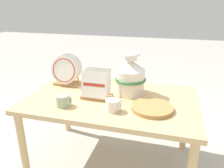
{
  "coord_description": "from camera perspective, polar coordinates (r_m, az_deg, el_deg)",
  "views": [
    {
      "loc": [
        0.41,
        -1.47,
        1.29
      ],
      "look_at": [
        0.0,
        0.0,
        0.71
      ],
      "focal_mm": 35.0,
      "sensor_mm": 36.0,
      "label": 1
    }
  ],
  "objects": [
    {
      "name": "mug_sage_glaze",
      "position": [
        1.56,
        -12.58,
        -4.29
      ],
      "size": [
        0.1,
        0.09,
        0.08
      ],
      "color": "#9EB28E",
      "rests_on": "display_table"
    },
    {
      "name": "mug_cream_glaze",
      "position": [
        1.46,
        0.33,
        -5.63
      ],
      "size": [
        0.1,
        0.09,
        0.08
      ],
      "color": "silver",
      "rests_on": "display_table"
    },
    {
      "name": "display_table",
      "position": [
        1.7,
        0.0,
        -5.59
      ],
      "size": [
        1.27,
        0.8,
        0.6
      ],
      "color": "tan",
      "rests_on": "ground_plane"
    },
    {
      "name": "ceramic_vase",
      "position": [
        1.7,
        4.85,
        1.99
      ],
      "size": [
        0.24,
        0.24,
        0.33
      ],
      "color": "white",
      "rests_on": "display_table"
    },
    {
      "name": "dish_rack_square_plates",
      "position": [
        1.65,
        -4.07,
        -1.17
      ],
      "size": [
        0.22,
        0.15,
        0.22
      ],
      "color": "tan",
      "rests_on": "display_table"
    },
    {
      "name": "dish_rack_round_plates",
      "position": [
        1.93,
        -11.8,
        3.14
      ],
      "size": [
        0.24,
        0.16,
        0.26
      ],
      "color": "tan",
      "rests_on": "display_table"
    },
    {
      "name": "wicker_charger_stack",
      "position": [
        1.51,
        10.44,
        -6.13
      ],
      "size": [
        0.28,
        0.28,
        0.03
      ],
      "color": "#AD7F47",
      "rests_on": "display_table"
    },
    {
      "name": "ground_plane",
      "position": [
        1.99,
        0.0,
        -19.46
      ],
      "size": [
        14.0,
        14.0,
        0.0
      ],
      "primitive_type": "plane",
      "color": "#B2ADA3"
    }
  ]
}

